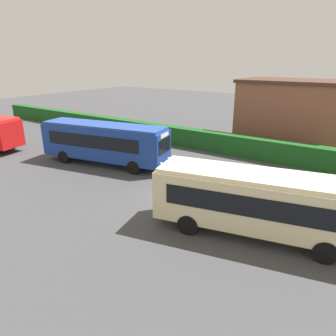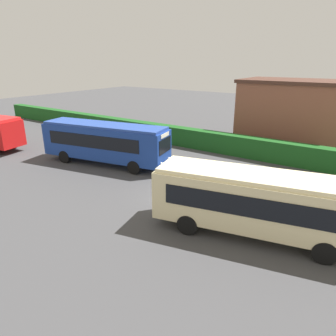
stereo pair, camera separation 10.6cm
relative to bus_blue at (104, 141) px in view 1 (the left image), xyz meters
The scene contains 6 objects.
ground_plane 9.07m from the bus_blue, 12.56° to the right, with size 114.93×114.93×0.00m, color #424244.
bus_blue is the anchor object (origin of this frame).
bus_cream 13.72m from the bus_blue, 14.67° to the right, with size 9.71×4.40×3.06m.
person_center 12.28m from the bus_blue, ahead, with size 0.49×0.32×1.79m.
hedge_row 11.91m from the bus_blue, 43.07° to the left, with size 69.46×1.10×1.73m, color #1B521C.
depot_building 17.35m from the bus_blue, 51.92° to the left, with size 9.71×6.03×6.12m.
Camera 1 is at (8.35, -14.24, 7.83)m, focal length 32.73 mm.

